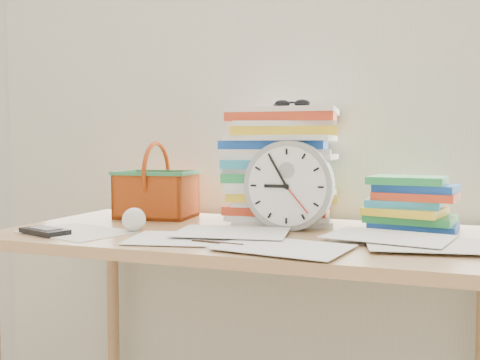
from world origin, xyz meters
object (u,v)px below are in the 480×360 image
at_px(book_stack, 410,203).
at_px(basket, 157,181).
at_px(paper_stack, 279,166).
at_px(calculator, 45,231).
at_px(clock, 289,186).
at_px(desk, 248,257).

distance_m(book_stack, basket, 0.83).
xyz_separation_m(paper_stack, calculator, (-0.55, -0.45, -0.17)).
bearing_deg(basket, paper_stack, -0.76).
height_order(clock, calculator, clock).
bearing_deg(book_stack, clock, -158.28).
xyz_separation_m(clock, book_stack, (0.33, 0.13, -0.05)).
bearing_deg(clock, desk, -146.50).
bearing_deg(paper_stack, basket, -175.61).
xyz_separation_m(paper_stack, clock, (0.07, -0.15, -0.05)).
xyz_separation_m(desk, clock, (0.10, 0.07, 0.21)).
distance_m(clock, basket, 0.51).
bearing_deg(clock, book_stack, 21.72).
relative_size(clock, book_stack, 0.99).
distance_m(paper_stack, calculator, 0.73).
bearing_deg(basket, book_stack, -4.43).
relative_size(clock, calculator, 1.72).
bearing_deg(clock, paper_stack, 115.61).
height_order(book_stack, basket, basket).
bearing_deg(paper_stack, clock, -64.39).
bearing_deg(desk, basket, 154.49).
relative_size(paper_stack, clock, 1.39).
relative_size(basket, calculator, 1.69).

